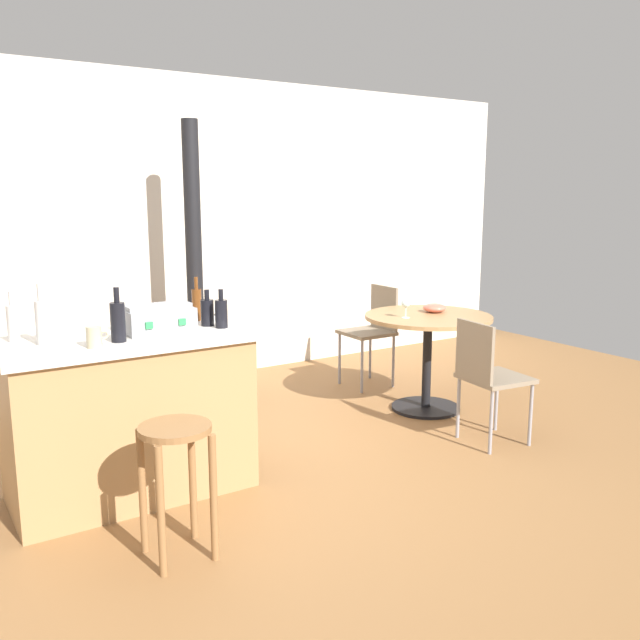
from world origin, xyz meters
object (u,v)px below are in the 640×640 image
(folding_chair_far, at_px, (488,372))
(cup_1, at_px, (94,337))
(wooden_stool, at_px, (176,461))
(folding_chair_near, at_px, (373,327))
(bottle_5, at_px, (42,321))
(dining_table, at_px, (428,338))
(bottle_2, at_px, (207,312))
(bottle_4, at_px, (221,313))
(bottle_3, at_px, (197,304))
(bottle_0, at_px, (13,322))
(wood_stove, at_px, (197,336))
(toolbox, at_px, (158,319))
(wine_glass, at_px, (406,304))
(serving_bowl, at_px, (435,308))
(cup_0, at_px, (49,331))
(kitchen_island, at_px, (129,415))
(bottle_1, at_px, (118,321))

(folding_chair_far, relative_size, cup_1, 7.51)
(folding_chair_far, bearing_deg, wooden_stool, -173.81)
(folding_chair_near, relative_size, bottle_5, 2.76)
(dining_table, bearing_deg, bottle_2, -174.22)
(bottle_2, xyz_separation_m, bottle_4, (0.04, -0.10, 0.00))
(folding_chair_near, relative_size, cup_1, 7.75)
(folding_chair_far, height_order, bottle_2, bottle_2)
(bottle_3, height_order, bottle_5, bottle_5)
(bottle_4, bearing_deg, bottle_0, 166.93)
(folding_chair_near, bearing_deg, dining_table, -95.40)
(folding_chair_near, height_order, bottle_2, bottle_2)
(dining_table, relative_size, wood_stove, 0.44)
(folding_chair_near, relative_size, bottle_0, 3.28)
(dining_table, distance_m, toolbox, 2.27)
(folding_chair_far, height_order, wine_glass, wine_glass)
(bottle_5, relative_size, cup_1, 2.80)
(wooden_stool, relative_size, serving_bowl, 3.57)
(toolbox, bearing_deg, bottle_3, 33.80)
(wood_stove, height_order, bottle_2, wood_stove)
(wooden_stool, height_order, wine_glass, wine_glass)
(cup_0, bearing_deg, bottle_5, -112.60)
(kitchen_island, xyz_separation_m, bottle_3, (0.52, 0.22, 0.56))
(toolbox, bearing_deg, wood_stove, 60.51)
(dining_table, height_order, cup_0, cup_0)
(dining_table, xyz_separation_m, serving_bowl, (0.12, 0.06, 0.21))
(bottle_4, xyz_separation_m, cup_1, (-0.76, -0.12, -0.03))
(toolbox, bearing_deg, folding_chair_far, -15.21)
(cup_0, bearing_deg, serving_bowl, 2.63)
(bottle_0, bearing_deg, bottle_1, -33.10)
(dining_table, bearing_deg, wood_stove, 138.91)
(dining_table, relative_size, folding_chair_far, 1.15)
(wooden_stool, distance_m, bottle_2, 1.12)
(bottle_2, bearing_deg, folding_chair_near, 26.47)
(kitchen_island, bearing_deg, folding_chair_near, 22.25)
(toolbox, bearing_deg, folding_chair_near, 23.82)
(folding_chair_far, bearing_deg, kitchen_island, 166.18)
(wood_stove, relative_size, bottle_5, 7.07)
(wooden_stool, height_order, bottle_5, bottle_5)
(wooden_stool, height_order, cup_0, cup_0)
(bottle_5, relative_size, wine_glass, 2.22)
(bottle_5, height_order, wine_glass, bottle_5)
(bottle_3, xyz_separation_m, cup_1, (-0.73, -0.41, -0.05))
(cup_1, bearing_deg, bottle_0, 131.02)
(bottle_4, distance_m, bottle_5, 0.97)
(folding_chair_far, bearing_deg, toolbox, 164.79)
(wood_stove, xyz_separation_m, bottle_2, (-0.51, -1.42, 0.46))
(bottle_1, bearing_deg, dining_table, 7.97)
(bottle_2, height_order, bottle_4, bottle_4)
(cup_1, height_order, serving_bowl, cup_1)
(cup_0, xyz_separation_m, serving_bowl, (2.90, 0.13, -0.16))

